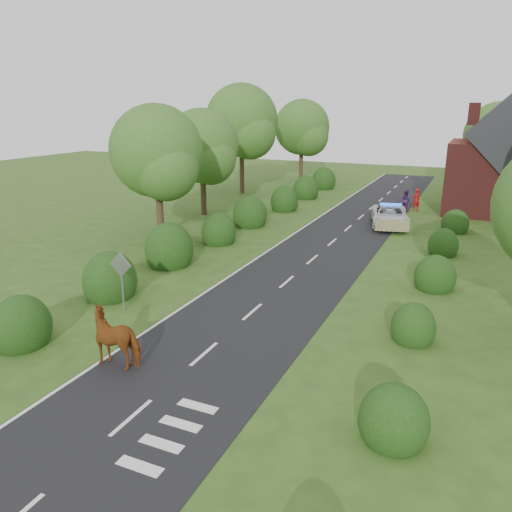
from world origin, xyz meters
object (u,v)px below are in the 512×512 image
at_px(police_van, 390,216).
at_px(pedestrian_purple, 406,200).
at_px(road_sign, 121,273).
at_px(cow, 119,340).
at_px(pedestrian_red, 416,200).

relative_size(police_van, pedestrian_purple, 3.33).
distance_m(road_sign, police_van, 21.32).
xyz_separation_m(cow, police_van, (4.77, 23.55, -0.06)).
relative_size(cow, pedestrian_red, 1.24).
relative_size(cow, police_van, 0.39).
bearing_deg(police_van, road_sign, -123.52).
relative_size(pedestrian_red, pedestrian_purple, 1.05).
xyz_separation_m(pedestrian_red, pedestrian_purple, (-0.78, -0.37, -0.04)).
xyz_separation_m(police_van, pedestrian_red, (1.00, 6.28, 0.17)).
xyz_separation_m(road_sign, police_van, (7.48, 19.95, -0.92)).
height_order(road_sign, cow, road_sign).
bearing_deg(pedestrian_red, police_van, 36.37).
height_order(cow, pedestrian_purple, pedestrian_purple).
distance_m(road_sign, pedestrian_purple, 26.99).
xyz_separation_m(road_sign, cow, (2.70, -3.61, -0.85)).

